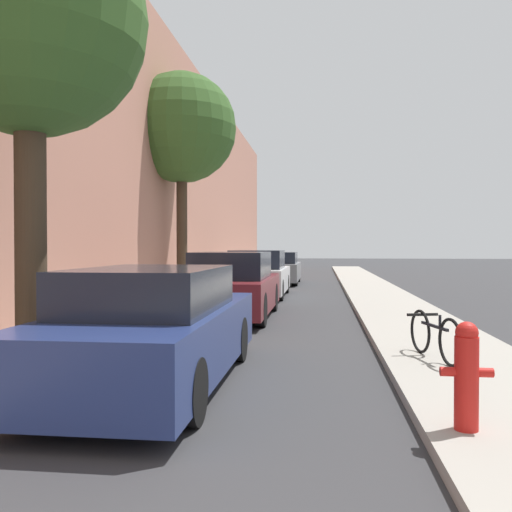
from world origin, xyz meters
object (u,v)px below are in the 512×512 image
(parked_car_navy, at_px, (155,329))
(parked_car_grey, at_px, (277,269))
(parked_car_white, at_px, (258,275))
(parked_car_maroon, at_px, (233,287))
(street_tree_near, at_px, (29,22))
(fire_hydrant, at_px, (466,374))
(bicycle, at_px, (434,336))
(street_tree_far, at_px, (182,129))

(parked_car_navy, height_order, parked_car_grey, parked_car_grey)
(parked_car_white, bearing_deg, parked_car_navy, -89.42)
(parked_car_maroon, bearing_deg, street_tree_near, -103.92)
(fire_hydrant, relative_size, bicycle, 0.60)
(parked_car_grey, bearing_deg, parked_car_maroon, -90.38)
(parked_car_grey, relative_size, bicycle, 2.99)
(bicycle, bearing_deg, parked_car_grey, 88.05)
(parked_car_maroon, bearing_deg, parked_car_grey, 89.62)
(parked_car_white, bearing_deg, fire_hydrant, -75.97)
(parked_car_maroon, height_order, bicycle, parked_car_maroon)
(parked_car_navy, xyz_separation_m, street_tree_near, (-1.54, 0.03, 3.62))
(street_tree_far, bearing_deg, parked_car_grey, 69.83)
(fire_hydrant, height_order, bicycle, fire_hydrant)
(street_tree_near, xyz_separation_m, fire_hydrant, (4.61, -1.54, -3.70))
(parked_car_navy, relative_size, parked_car_white, 1.01)
(bicycle, bearing_deg, parked_car_navy, -173.12)
(street_tree_near, bearing_deg, fire_hydrant, -18.48)
(parked_car_white, relative_size, street_tree_near, 0.79)
(parked_car_grey, xyz_separation_m, bicycle, (3.38, -16.09, -0.22))
(parked_car_maroon, relative_size, street_tree_near, 0.78)
(parked_car_navy, xyz_separation_m, bicycle, (3.39, 1.28, -0.22))
(street_tree_near, xyz_separation_m, street_tree_far, (-0.94, 10.58, 1.05))
(parked_car_grey, relative_size, street_tree_far, 0.63)
(bicycle, bearing_deg, parked_car_white, 95.52)
(parked_car_navy, relative_size, bicycle, 3.06)
(parked_car_navy, relative_size, street_tree_near, 0.79)
(street_tree_far, xyz_separation_m, bicycle, (5.86, -9.33, -4.89))
(street_tree_far, bearing_deg, street_tree_near, -84.95)
(street_tree_near, relative_size, fire_hydrant, 6.36)
(parked_car_grey, distance_m, street_tree_near, 17.78)
(parked_car_white, distance_m, bicycle, 10.58)
(street_tree_near, bearing_deg, parked_car_white, 82.78)
(parked_car_grey, bearing_deg, parked_car_navy, -90.02)
(parked_car_maroon, height_order, fire_hydrant, parked_car_maroon)
(street_tree_near, relative_size, bicycle, 3.84)
(parked_car_grey, bearing_deg, fire_hydrant, -80.77)
(parked_car_navy, distance_m, street_tree_near, 3.93)
(parked_car_grey, distance_m, bicycle, 16.44)
(parked_car_maroon, distance_m, fire_hydrant, 8.10)
(street_tree_near, bearing_deg, bicycle, 14.24)
(parked_car_grey, bearing_deg, bicycle, -78.14)
(street_tree_near, height_order, street_tree_far, street_tree_far)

